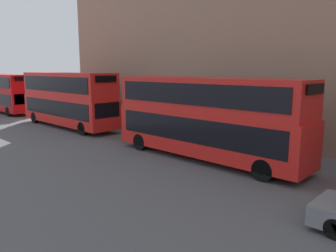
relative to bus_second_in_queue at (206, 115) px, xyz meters
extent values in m
cube|color=red|center=(0.00, 0.01, -0.95)|extent=(2.55, 11.30, 2.26)
cube|color=red|center=(0.00, 0.01, 1.08)|extent=(2.50, 11.08, 1.80)
cube|color=black|center=(0.00, 0.01, -0.68)|extent=(2.59, 10.40, 1.27)
cube|color=black|center=(0.00, 0.01, 1.17)|extent=(2.59, 10.40, 1.08)
cube|color=black|center=(0.00, -5.61, -0.50)|extent=(2.17, 0.06, 1.13)
cube|color=black|center=(0.00, -5.61, 1.62)|extent=(1.78, 0.06, 0.43)
cylinder|color=black|center=(-1.12, -4.04, -1.93)|extent=(0.30, 1.00, 1.00)
cylinder|color=black|center=(1.13, -4.04, -1.93)|extent=(0.30, 1.00, 1.00)
cylinder|color=black|center=(-1.12, 4.06, -1.93)|extent=(0.30, 1.00, 1.00)
cylinder|color=black|center=(1.13, 4.06, -1.93)|extent=(0.30, 1.00, 1.00)
cube|color=red|center=(0.00, 14.54, -0.97)|extent=(2.55, 11.24, 2.22)
cube|color=red|center=(0.00, 14.54, 1.13)|extent=(2.50, 11.01, 1.98)
cube|color=black|center=(0.00, 14.54, -0.70)|extent=(2.59, 10.34, 1.24)
cube|color=black|center=(0.00, 14.54, 1.23)|extent=(2.59, 10.34, 1.19)
cube|color=black|center=(0.00, 8.95, -0.53)|extent=(2.17, 0.06, 1.11)
cube|color=black|center=(0.00, 8.95, 1.73)|extent=(1.78, 0.06, 0.48)
cylinder|color=black|center=(-1.12, 10.52, -1.93)|extent=(0.30, 1.00, 1.00)
cylinder|color=black|center=(1.13, 10.52, -1.93)|extent=(0.30, 1.00, 1.00)
cylinder|color=black|center=(-1.12, 18.56, -1.93)|extent=(0.30, 1.00, 1.00)
cylinder|color=black|center=(1.13, 18.56, -1.93)|extent=(0.30, 1.00, 1.00)
cube|color=#B20C0F|center=(0.00, 28.67, -1.02)|extent=(2.55, 11.07, 2.13)
cube|color=#B20C0F|center=(0.00, 28.67, 0.93)|extent=(2.50, 10.85, 1.78)
cube|color=black|center=(0.00, 28.67, -0.76)|extent=(2.59, 10.18, 1.19)
cube|color=black|center=(0.00, 28.67, 1.02)|extent=(2.59, 10.18, 1.07)
cube|color=black|center=(0.00, 23.17, -0.59)|extent=(2.17, 0.06, 1.06)
cube|color=black|center=(0.00, 23.17, 1.47)|extent=(1.78, 0.06, 0.43)
cylinder|color=black|center=(-1.12, 24.74, -1.93)|extent=(0.30, 1.00, 1.00)
cylinder|color=black|center=(1.13, 24.74, -1.93)|extent=(0.30, 1.00, 1.00)
cylinder|color=black|center=(1.13, 32.60, -1.93)|extent=(0.30, 1.00, 1.00)
cylinder|color=black|center=(-4.23, -7.99, -2.11)|extent=(0.22, 0.64, 0.64)
camera|label=1|loc=(-13.89, -10.60, 2.42)|focal=35.00mm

